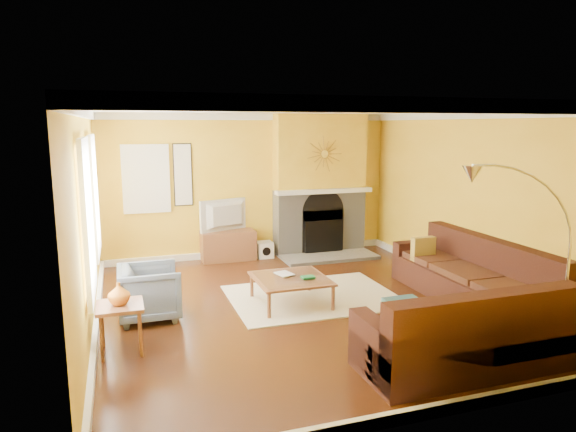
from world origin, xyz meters
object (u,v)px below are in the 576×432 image
object	(u,v)px
coffee_table	(291,291)
arc_lamp	(523,271)
sectional_sofa	(423,285)
media_console	(228,245)
side_table	(121,328)
armchair	(150,292)

from	to	relation	value
coffee_table	arc_lamp	bearing A→B (deg)	-59.43
sectional_sofa	media_console	world-z (taller)	sectional_sofa
side_table	arc_lamp	distance (m)	4.28
sectional_sofa	armchair	xyz separation A→B (m)	(-3.36, 1.13, -0.10)
armchair	side_table	size ratio (longest dim) A/B	1.41
coffee_table	armchair	xyz separation A→B (m)	(-1.91, 0.07, 0.16)
coffee_table	armchair	size ratio (longest dim) A/B	1.29
coffee_table	media_console	distance (m)	2.68
side_table	armchair	bearing A→B (deg)	68.56
coffee_table	side_table	distance (m)	2.44
media_console	sectional_sofa	bearing A→B (deg)	-64.39
media_console	armchair	world-z (taller)	armchair
sectional_sofa	arc_lamp	xyz separation A→B (m)	(0.10, -1.56, 0.61)
coffee_table	media_console	world-z (taller)	media_console
coffee_table	media_console	xyz separation A→B (m)	(-0.34, 2.66, 0.08)
armchair	media_console	bearing A→B (deg)	-31.28
arc_lamp	armchair	bearing A→B (deg)	142.15
coffee_table	side_table	bearing A→B (deg)	-159.13
armchair	side_table	world-z (taller)	armchair
sectional_sofa	coffee_table	size ratio (longest dim) A/B	3.50
sectional_sofa	side_table	xyz separation A→B (m)	(-3.72, 0.19, -0.17)
side_table	coffee_table	bearing A→B (deg)	20.87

